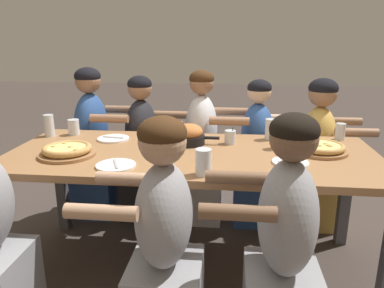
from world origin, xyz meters
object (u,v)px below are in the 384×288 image
(empty_plate_a, at_px, (116,165))
(diner_far_right, at_px, (317,160))
(diner_far_midleft, at_px, (143,155))
(pizza_board_second, at_px, (320,148))
(drinking_glass_c, at_px, (271,130))
(drinking_glass_b, at_px, (340,133))
(drinking_glass_e, at_px, (281,138))
(cocktail_glass_blue, at_px, (230,138))
(drinking_glass_f, at_px, (203,162))
(diner_far_midright, at_px, (256,160))
(diner_far_center, at_px, (202,154))
(diner_near_midright, at_px, (283,258))
(diner_near_center, at_px, (164,252))
(diner_far_left, at_px, (94,149))
(empty_plate_b, at_px, (290,162))
(pizza_board_main, at_px, (67,151))
(empty_plate_c, at_px, (113,139))
(skillet_bowl, at_px, (189,135))
(drinking_glass_a, at_px, (74,128))
(drinking_glass_d, at_px, (49,127))

(empty_plate_a, bearing_deg, diner_far_right, 37.54)
(empty_plate_a, relative_size, diner_far_midleft, 0.18)
(pizza_board_second, distance_m, drinking_glass_c, 0.37)
(drinking_glass_b, bearing_deg, drinking_glass_e, -150.79)
(cocktail_glass_blue, bearing_deg, drinking_glass_c, 26.86)
(drinking_glass_f, height_order, diner_far_midright, diner_far_midright)
(drinking_glass_b, bearing_deg, diner_far_center, 162.14)
(diner_near_midright, bearing_deg, diner_far_midleft, 34.56)
(diner_near_center, distance_m, diner_far_left, 1.55)
(empty_plate_b, xyz_separation_m, diner_near_center, (-0.59, -0.52, -0.25))
(diner_near_midright, bearing_deg, pizza_board_main, 65.36)
(empty_plate_c, bearing_deg, empty_plate_b, -18.28)
(diner_far_right, bearing_deg, drinking_glass_f, -37.23)
(pizza_board_second, xyz_separation_m, diner_far_midright, (-0.32, 0.58, -0.29))
(skillet_bowl, distance_m, diner_far_center, 0.57)
(empty_plate_a, xyz_separation_m, empty_plate_b, (0.91, 0.14, 0.00))
(skillet_bowl, distance_m, drinking_glass_b, 0.98)
(drinking_glass_e, bearing_deg, cocktail_glass_blue, 168.47)
(pizza_board_main, height_order, diner_near_center, diner_near_center)
(drinking_glass_a, relative_size, diner_far_midright, 0.10)
(diner_near_midright, bearing_deg, diner_far_center, 18.75)
(pizza_board_second, distance_m, drinking_glass_e, 0.23)
(pizza_board_second, relative_size, drinking_glass_d, 2.13)
(empty_plate_a, bearing_deg, diner_far_left, 117.18)
(diner_far_midleft, bearing_deg, skillet_bowl, 40.47)
(skillet_bowl, relative_size, diner_far_center, 0.25)
(empty_plate_a, relative_size, drinking_glass_e, 1.46)
(empty_plate_c, height_order, diner_far_right, diner_far_right)
(drinking_glass_d, distance_m, drinking_glass_f, 1.24)
(diner_far_center, bearing_deg, empty_plate_a, -21.45)
(empty_plate_c, bearing_deg, diner_near_midright, -41.48)
(pizza_board_second, distance_m, diner_far_left, 1.72)
(drinking_glass_a, height_order, drinking_glass_c, drinking_glass_c)
(pizza_board_second, relative_size, empty_plate_b, 1.61)
(drinking_glass_c, height_order, diner_far_center, diner_far_center)
(empty_plate_a, distance_m, diner_near_center, 0.55)
(drinking_glass_e, bearing_deg, pizza_board_main, -167.22)
(drinking_glass_f, xyz_separation_m, diner_near_center, (-0.14, -0.31, -0.31))
(drinking_glass_f, relative_size, diner_far_right, 0.12)
(pizza_board_main, xyz_separation_m, skillet_bowl, (0.66, 0.31, 0.03))
(diner_far_midright, distance_m, diner_near_midright, 1.33)
(drinking_glass_a, bearing_deg, diner_far_midright, 15.62)
(diner_near_center, bearing_deg, drinking_glass_e, -35.42)
(empty_plate_c, distance_m, drinking_glass_a, 0.32)
(drinking_glass_c, bearing_deg, diner_far_right, 40.42)
(diner_far_left, xyz_separation_m, diner_far_center, (0.86, -0.00, -0.01))
(diner_near_center, distance_m, diner_far_midleft, 1.39)
(skillet_bowl, distance_m, diner_near_midright, 1.02)
(diner_near_midright, distance_m, diner_far_midleft, 1.61)
(diner_near_center, bearing_deg, empty_plate_c, 29.05)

